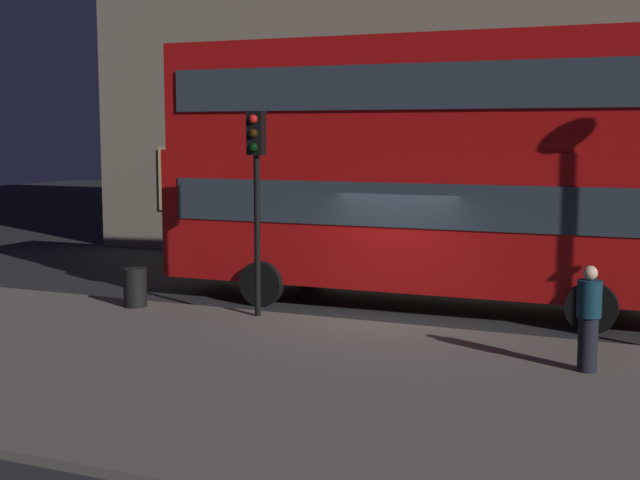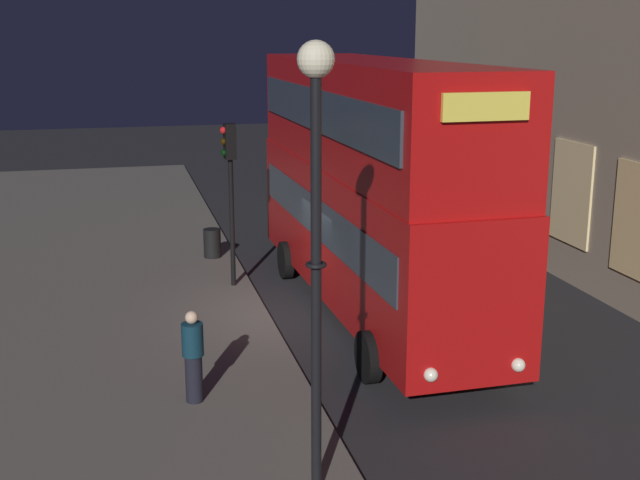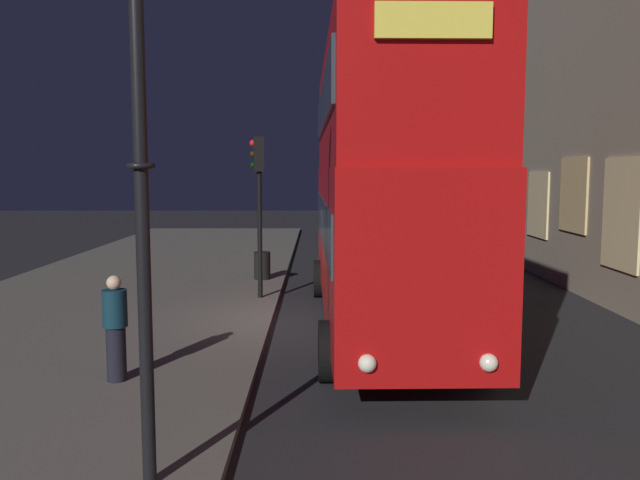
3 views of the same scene
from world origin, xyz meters
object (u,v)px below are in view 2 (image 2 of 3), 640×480
at_px(double_decker_bus, 370,177).
at_px(litter_bin, 212,243).
at_px(traffic_light_near_kerb, 230,171).
at_px(pedestrian, 193,356).
at_px(street_lamp, 316,188).

bearing_deg(double_decker_bus, litter_bin, -150.98).
xyz_separation_m(traffic_light_near_kerb, pedestrian, (6.49, -1.59, -2.06)).
distance_m(traffic_light_near_kerb, street_lamp, 9.85).
relative_size(street_lamp, litter_bin, 7.52).
bearing_deg(street_lamp, litter_bin, 179.70).
bearing_deg(litter_bin, double_decker_bus, 30.08).
bearing_deg(street_lamp, traffic_light_near_kerb, 178.58).
xyz_separation_m(street_lamp, pedestrian, (-3.26, -1.35, -3.42)).
xyz_separation_m(double_decker_bus, pedestrian, (4.12, -4.40, -2.20)).
bearing_deg(street_lamp, pedestrian, -157.51).
xyz_separation_m(double_decker_bus, traffic_light_near_kerb, (-2.37, -2.80, -0.13)).
bearing_deg(traffic_light_near_kerb, litter_bin, 178.76).
height_order(street_lamp, litter_bin, street_lamp).
bearing_deg(street_lamp, double_decker_bus, 157.58).
height_order(double_decker_bus, pedestrian, double_decker_bus).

